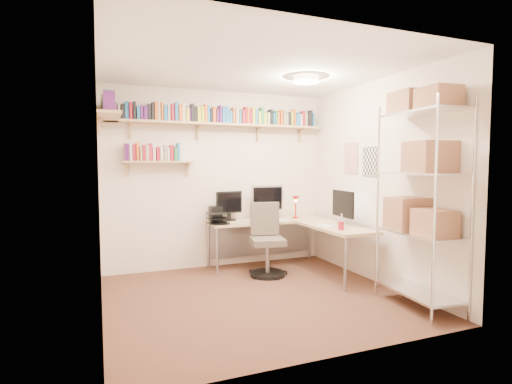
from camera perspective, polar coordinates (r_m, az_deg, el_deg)
ground at (r=4.57m, az=0.14°, el=-14.76°), size 3.20×3.20×0.00m
room_shell at (r=4.33m, az=0.19°, el=5.05°), size 3.24×3.04×2.52m
wall_shelves at (r=5.48m, az=-9.09°, el=9.81°), size 3.12×1.09×0.80m
corner_desk at (r=5.57m, az=2.98°, el=-4.35°), size 1.78×1.74×1.16m
office_chair at (r=5.34m, az=1.55°, el=-7.54°), size 0.51×0.52×0.95m
wire_rack at (r=4.34m, az=22.58°, el=2.51°), size 0.52×0.94×2.22m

